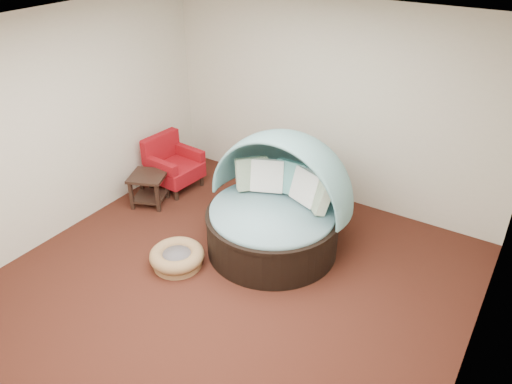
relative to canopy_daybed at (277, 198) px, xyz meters
The scene contains 9 objects.
floor 1.20m from the canopy_daybed, 92.92° to the right, with size 5.00×5.00×0.00m, color #471E14.
wall_back 1.68m from the canopy_daybed, 91.88° to the left, with size 5.00×5.00×0.00m, color beige.
wall_left 2.82m from the canopy_daybed, 159.03° to the right, with size 5.00×5.00×0.00m, color beige.
wall_right 2.73m from the canopy_daybed, 21.74° to the right, with size 5.00×5.00×0.00m, color beige.
ceiling 2.32m from the canopy_daybed, 92.92° to the right, with size 5.00×5.00×0.00m, color white.
canopy_daybed is the anchor object (origin of this frame).
pet_basket 1.39m from the canopy_daybed, 128.67° to the right, with size 0.81×0.81×0.23m.
red_armchair 2.18m from the canopy_daybed, 166.94° to the left, with size 0.74×0.74×0.80m.
side_table 2.09m from the canopy_daybed, behind, with size 0.63×0.63×0.46m.
Camera 1 is at (2.60, -3.52, 3.78)m, focal length 35.00 mm.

